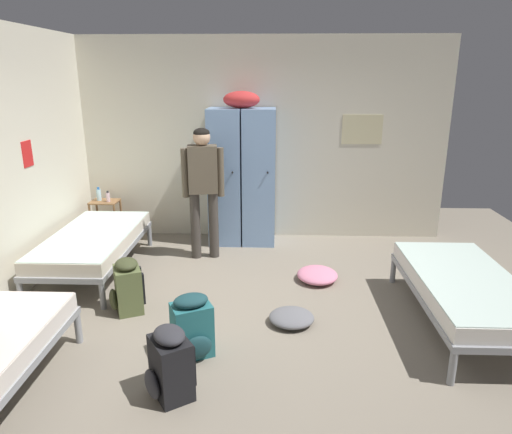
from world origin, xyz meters
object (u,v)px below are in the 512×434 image
at_px(backpack_black, 170,365).
at_px(backpack_olive, 127,287).
at_px(person_traveler, 203,182).
at_px(water_bottle, 99,195).
at_px(bed_left_rear, 93,242).
at_px(clothes_pile_pink, 317,275).
at_px(lotion_bottle, 108,197).
at_px(backpack_teal, 192,327).
at_px(shelf_unit, 106,216).
at_px(bed_right, 465,287).
at_px(locker_bank, 242,174).
at_px(clothes_pile_grey, 292,317).

distance_m(backpack_black, backpack_olive, 1.45).
relative_size(person_traveler, backpack_black, 3.02).
bearing_deg(backpack_olive, water_bottle, 115.67).
distance_m(bed_left_rear, clothes_pile_pink, 2.66).
height_order(lotion_bottle, clothes_pile_pink, lotion_bottle).
xyz_separation_m(water_bottle, backpack_black, (1.71, -3.38, -0.40)).
distance_m(backpack_black, backpack_teal, 0.53).
bearing_deg(shelf_unit, bed_right, -28.20).
bearing_deg(clothes_pile_pink, bed_left_rear, 176.83).
bearing_deg(locker_bank, bed_right, -45.09).
bearing_deg(person_traveler, bed_right, -31.19).
distance_m(shelf_unit, person_traveler, 1.75).
height_order(person_traveler, clothes_pile_pink, person_traveler).
relative_size(backpack_olive, backpack_teal, 1.00).
bearing_deg(backpack_black, person_traveler, 92.77).
xyz_separation_m(backpack_teal, clothes_pile_pink, (1.18, 1.54, -0.19)).
height_order(bed_right, backpack_olive, backpack_olive).
height_order(locker_bank, backpack_teal, locker_bank).
bearing_deg(clothes_pile_grey, bed_left_rear, 153.90).
height_order(shelf_unit, backpack_black, shelf_unit).
height_order(shelf_unit, person_traveler, person_traveler).
bearing_deg(bed_right, person_traveler, 148.81).
bearing_deg(backpack_teal, water_bottle, 122.10).
bearing_deg(clothes_pile_grey, clothes_pile_pink, 71.40).
height_order(bed_right, bed_left_rear, same).
xyz_separation_m(person_traveler, water_bottle, (-1.58, 0.64, -0.34)).
bearing_deg(locker_bank, backpack_teal, -94.78).
xyz_separation_m(backpack_black, backpack_olive, (-0.70, 1.27, 0.00)).
relative_size(bed_left_rear, backpack_olive, 3.45).
height_order(bed_left_rear, backpack_black, backpack_black).
xyz_separation_m(bed_left_rear, backpack_teal, (1.46, -1.68, -0.12)).
distance_m(locker_bank, water_bottle, 2.05).
relative_size(bed_right, backpack_black, 3.45).
xyz_separation_m(water_bottle, clothes_pile_grey, (2.64, -2.30, -0.60)).
height_order(lotion_bottle, backpack_olive, lotion_bottle).
bearing_deg(clothes_pile_pink, clothes_pile_grey, -108.60).
bearing_deg(bed_left_rear, clothes_pile_pink, -3.17).
distance_m(shelf_unit, backpack_black, 3.74).
bearing_deg(lotion_bottle, water_bottle, 158.20).
bearing_deg(clothes_pile_pink, backpack_olive, -157.95).
bearing_deg(shelf_unit, backpack_olive, -65.92).
relative_size(water_bottle, backpack_olive, 0.35).
xyz_separation_m(bed_right, person_traveler, (-2.66, 1.61, 0.62)).
xyz_separation_m(locker_bank, shelf_unit, (-1.95, 0.01, -0.62)).
distance_m(bed_right, clothes_pile_grey, 1.64).
bearing_deg(person_traveler, clothes_pile_grey, -57.48).
height_order(locker_bank, bed_right, locker_bank).
xyz_separation_m(bed_left_rear, lotion_bottle, (-0.18, 1.11, 0.26)).
bearing_deg(water_bottle, lotion_bottle, -21.80).
height_order(shelf_unit, backpack_olive, shelf_unit).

